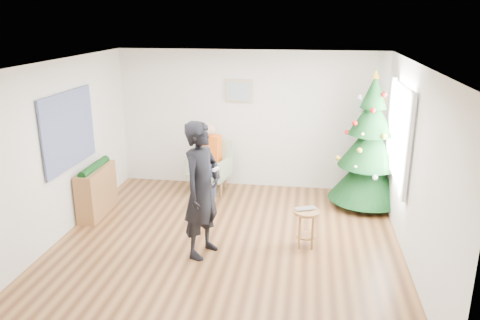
% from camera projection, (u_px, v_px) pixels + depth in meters
% --- Properties ---
extents(floor, '(5.00, 5.00, 0.00)m').
position_uv_depth(floor, '(227.00, 243.00, 6.86)').
color(floor, brown).
rests_on(floor, ground).
extents(ceiling, '(5.00, 5.00, 0.00)m').
position_uv_depth(ceiling, '(226.00, 64.00, 6.08)').
color(ceiling, white).
rests_on(ceiling, wall_back).
extents(wall_back, '(5.00, 0.00, 5.00)m').
position_uv_depth(wall_back, '(250.00, 120.00, 8.83)').
color(wall_back, silver).
rests_on(wall_back, floor).
extents(wall_front, '(5.00, 0.00, 5.00)m').
position_uv_depth(wall_front, '(176.00, 242.00, 4.12)').
color(wall_front, silver).
rests_on(wall_front, floor).
extents(wall_left, '(0.00, 5.00, 5.00)m').
position_uv_depth(wall_left, '(58.00, 151.00, 6.83)').
color(wall_left, silver).
rests_on(wall_left, floor).
extents(wall_right, '(0.00, 5.00, 5.00)m').
position_uv_depth(wall_right, '(414.00, 167.00, 6.12)').
color(wall_right, silver).
rests_on(wall_right, floor).
extents(window_panel, '(0.04, 1.30, 1.40)m').
position_uv_depth(window_panel, '(400.00, 134.00, 7.01)').
color(window_panel, white).
rests_on(window_panel, wall_right).
extents(curtains, '(0.05, 1.75, 1.50)m').
position_uv_depth(curtains, '(398.00, 134.00, 7.01)').
color(curtains, white).
rests_on(curtains, wall_right).
extents(christmas_tree, '(1.30, 1.30, 2.36)m').
position_uv_depth(christmas_tree, '(370.00, 147.00, 7.93)').
color(christmas_tree, '#3F2816').
rests_on(christmas_tree, floor).
extents(stool, '(0.37, 0.37, 0.56)m').
position_uv_depth(stool, '(306.00, 228.00, 6.69)').
color(stool, brown).
rests_on(stool, floor).
extents(laptop, '(0.36, 0.31, 0.02)m').
position_uv_depth(laptop, '(307.00, 210.00, 6.60)').
color(laptop, silver).
rests_on(laptop, stool).
extents(armchair, '(0.83, 0.80, 0.98)m').
position_uv_depth(armchair, '(211.00, 173.00, 8.80)').
color(armchair, '#91A283').
rests_on(armchair, floor).
extents(seated_person, '(0.47, 0.62, 1.28)m').
position_uv_depth(seated_person, '(209.00, 158.00, 8.66)').
color(seated_person, navy).
rests_on(seated_person, armchair).
extents(standing_man, '(0.67, 0.81, 1.90)m').
position_uv_depth(standing_man, '(202.00, 190.00, 6.30)').
color(standing_man, black).
rests_on(standing_man, floor).
extents(game_controller, '(0.08, 0.13, 0.04)m').
position_uv_depth(game_controller, '(216.00, 169.00, 6.15)').
color(game_controller, white).
rests_on(game_controller, standing_man).
extents(console, '(0.32, 1.01, 0.80)m').
position_uv_depth(console, '(97.00, 191.00, 7.76)').
color(console, brown).
rests_on(console, floor).
extents(garland, '(0.14, 0.90, 0.14)m').
position_uv_depth(garland, '(94.00, 167.00, 7.64)').
color(garland, black).
rests_on(garland, console).
extents(tapestry, '(0.03, 1.50, 1.15)m').
position_uv_depth(tapestry, '(69.00, 130.00, 7.03)').
color(tapestry, black).
rests_on(tapestry, wall_left).
extents(framed_picture, '(0.52, 0.05, 0.42)m').
position_uv_depth(framed_picture, '(239.00, 91.00, 8.66)').
color(framed_picture, tan).
rests_on(framed_picture, wall_back).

